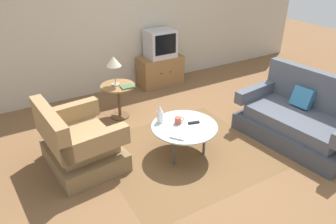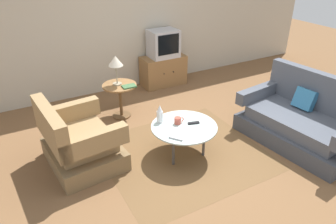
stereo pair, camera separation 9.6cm
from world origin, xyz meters
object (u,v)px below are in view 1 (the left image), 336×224
at_px(couch, 300,120).
at_px(tv_stand, 160,71).
at_px(television, 160,44).
at_px(book, 128,87).
at_px(mug, 178,120).
at_px(armchair, 79,145).
at_px(table_lamp, 114,62).
at_px(side_table, 118,94).
at_px(vase, 160,114).
at_px(tv_remote_dark, 194,123).
at_px(coffee_table, 184,128).
at_px(tv_remote_silver, 177,138).

xyz_separation_m(couch, tv_stand, (-0.74, 2.74, -0.01)).
relative_size(television, book, 2.53).
distance_m(television, mug, 2.35).
distance_m(armchair, tv_stand, 2.78).
distance_m(tv_stand, table_lamp, 1.62).
bearing_deg(table_lamp, side_table, -43.98).
bearing_deg(television, side_table, -145.92).
bearing_deg(vase, book, 90.96).
height_order(side_table, book, book).
bearing_deg(tv_stand, mug, -113.37).
bearing_deg(tv_stand, tv_remote_dark, -108.41).
bearing_deg(coffee_table, couch, -17.37).
bearing_deg(side_table, tv_remote_silver, -86.58).
bearing_deg(television, tv_remote_dark, -108.49).
distance_m(coffee_table, tv_remote_dark, 0.15).
distance_m(armchair, television, 2.82).
bearing_deg(book, mug, -77.94).
height_order(side_table, table_lamp, table_lamp).
xyz_separation_m(table_lamp, book, (0.12, -0.18, -0.36)).
height_order(side_table, television, television).
bearing_deg(coffee_table, tv_remote_dark, -3.81).
distance_m(television, vase, 2.29).
bearing_deg(book, armchair, -140.97).
xyz_separation_m(coffee_table, book, (-0.24, 1.24, 0.17)).
bearing_deg(table_lamp, coffee_table, -75.52).
bearing_deg(television, tv_stand, 90.00).
relative_size(tv_stand, book, 4.01).
xyz_separation_m(mug, tv_remote_silver, (-0.21, -0.31, -0.03)).
height_order(side_table, tv_remote_dark, side_table).
relative_size(side_table, mug, 4.16).
relative_size(armchair, couch, 0.63).
height_order(coffee_table, tv_remote_silver, tv_remote_silver).
bearing_deg(book, tv_stand, 43.49).
relative_size(coffee_table, book, 4.01).
bearing_deg(television, couch, -74.81).
distance_m(couch, tv_remote_silver, 1.90).
height_order(vase, book, vase).
bearing_deg(vase, tv_remote_silver, -92.57).
height_order(armchair, tv_remote_silver, armchair).
distance_m(armchair, couch, 3.05).
height_order(armchair, tv_stand, armchair).
xyz_separation_m(table_lamp, mug, (0.33, -1.32, -0.45)).
distance_m(television, book, 1.52).
bearing_deg(couch, side_table, 38.90).
relative_size(television, mug, 4.01).
distance_m(side_table, vase, 1.16).
bearing_deg(coffee_table, tv_remote_silver, -139.09).
xyz_separation_m(couch, side_table, (-1.97, 1.90, 0.11)).
xyz_separation_m(television, book, (-1.13, -0.99, -0.27)).
bearing_deg(television, table_lamp, -147.14).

